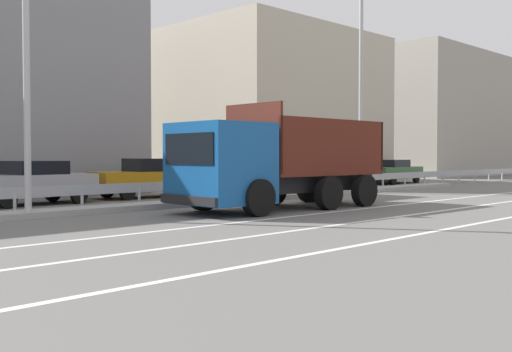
{
  "coord_description": "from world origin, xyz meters",
  "views": [
    {
      "loc": [
        -14.56,
        -13.99,
        1.69
      ],
      "look_at": [
        -0.22,
        0.23,
        0.99
      ],
      "focal_mm": 42.0,
      "sensor_mm": 36.0,
      "label": 1
    }
  ],
  "objects_px": {
    "street_lamp_1": "(29,23)",
    "parked_car_3": "(32,182)",
    "median_road_sign": "(302,166)",
    "dump_truck": "(259,168)",
    "parked_car_4": "(150,178)",
    "parked_car_5": "(249,175)",
    "parked_car_7": "(392,171)",
    "parked_car_6": "(318,173)",
    "street_lamp_2": "(363,75)"
  },
  "relations": [
    {
      "from": "parked_car_3",
      "to": "parked_car_5",
      "type": "bearing_deg",
      "value": -96.17
    },
    {
      "from": "dump_truck",
      "to": "median_road_sign",
      "type": "relative_size",
      "value": 3.26
    },
    {
      "from": "street_lamp_2",
      "to": "parked_car_6",
      "type": "relative_size",
      "value": 2.16
    },
    {
      "from": "dump_truck",
      "to": "parked_car_6",
      "type": "height_order",
      "value": "dump_truck"
    },
    {
      "from": "parked_car_5",
      "to": "dump_truck",
      "type": "bearing_deg",
      "value": 135.03
    },
    {
      "from": "median_road_sign",
      "to": "parked_car_4",
      "type": "height_order",
      "value": "median_road_sign"
    },
    {
      "from": "dump_truck",
      "to": "parked_car_4",
      "type": "height_order",
      "value": "dump_truck"
    },
    {
      "from": "dump_truck",
      "to": "parked_car_5",
      "type": "xyz_separation_m",
      "value": [
        6.32,
        6.85,
        -0.53
      ]
    },
    {
      "from": "dump_truck",
      "to": "parked_car_3",
      "type": "xyz_separation_m",
      "value": [
        -3.86,
        7.1,
        -0.54
      ]
    },
    {
      "from": "street_lamp_1",
      "to": "dump_truck",
      "type": "bearing_deg",
      "value": -24.48
    },
    {
      "from": "street_lamp_2",
      "to": "parked_car_4",
      "type": "relative_size",
      "value": 2.0
    },
    {
      "from": "street_lamp_1",
      "to": "parked_car_6",
      "type": "relative_size",
      "value": 2.1
    },
    {
      "from": "street_lamp_2",
      "to": "median_road_sign",
      "type": "bearing_deg",
      "value": 174.93
    },
    {
      "from": "dump_truck",
      "to": "parked_car_4",
      "type": "bearing_deg",
      "value": -6.88
    },
    {
      "from": "dump_truck",
      "to": "parked_car_5",
      "type": "relative_size",
      "value": 1.67
    },
    {
      "from": "street_lamp_1",
      "to": "parked_car_5",
      "type": "distance_m",
      "value": 13.65
    },
    {
      "from": "street_lamp_1",
      "to": "street_lamp_2",
      "type": "xyz_separation_m",
      "value": [
        15.29,
        0.01,
        0.11
      ]
    },
    {
      "from": "median_road_sign",
      "to": "parked_car_6",
      "type": "xyz_separation_m",
      "value": [
        5.94,
        3.97,
        -0.47
      ]
    },
    {
      "from": "street_lamp_2",
      "to": "parked_car_3",
      "type": "relative_size",
      "value": 2.21
    },
    {
      "from": "street_lamp_1",
      "to": "parked_car_4",
      "type": "distance_m",
      "value": 9.44
    },
    {
      "from": "street_lamp_1",
      "to": "parked_car_3",
      "type": "relative_size",
      "value": 2.15
    },
    {
      "from": "parked_car_4",
      "to": "parked_car_7",
      "type": "bearing_deg",
      "value": -86.74
    },
    {
      "from": "median_road_sign",
      "to": "parked_car_3",
      "type": "relative_size",
      "value": 0.54
    },
    {
      "from": "street_lamp_2",
      "to": "dump_truck",
      "type": "bearing_deg",
      "value": -163.88
    },
    {
      "from": "parked_car_6",
      "to": "parked_car_3",
      "type": "bearing_deg",
      "value": -88.81
    },
    {
      "from": "median_road_sign",
      "to": "street_lamp_2",
      "type": "distance_m",
      "value": 5.53
    },
    {
      "from": "median_road_sign",
      "to": "street_lamp_2",
      "type": "bearing_deg",
      "value": -5.07
    },
    {
      "from": "dump_truck",
      "to": "parked_car_4",
      "type": "relative_size",
      "value": 1.6
    },
    {
      "from": "parked_car_3",
      "to": "parked_car_4",
      "type": "xyz_separation_m",
      "value": [
        4.96,
        0.13,
        0.02
      ]
    },
    {
      "from": "parked_car_6",
      "to": "street_lamp_1",
      "type": "bearing_deg",
      "value": -74.59
    },
    {
      "from": "street_lamp_1",
      "to": "median_road_sign",
      "type": "bearing_deg",
      "value": 1.71
    },
    {
      "from": "parked_car_5",
      "to": "parked_car_6",
      "type": "relative_size",
      "value": 1.03
    },
    {
      "from": "parked_car_5",
      "to": "parked_car_7",
      "type": "height_order",
      "value": "parked_car_5"
    },
    {
      "from": "street_lamp_2",
      "to": "parked_car_3",
      "type": "xyz_separation_m",
      "value": [
        -13.22,
        4.4,
        -4.51
      ]
    },
    {
      "from": "dump_truck",
      "to": "median_road_sign",
      "type": "height_order",
      "value": "dump_truck"
    },
    {
      "from": "dump_truck",
      "to": "parked_car_6",
      "type": "relative_size",
      "value": 1.73
    },
    {
      "from": "parked_car_7",
      "to": "parked_car_5",
      "type": "bearing_deg",
      "value": -95.16
    },
    {
      "from": "median_road_sign",
      "to": "street_lamp_1",
      "type": "xyz_separation_m",
      "value": [
        -11.51,
        -0.34,
        3.91
      ]
    },
    {
      "from": "median_road_sign",
      "to": "street_lamp_1",
      "type": "relative_size",
      "value": 0.25
    },
    {
      "from": "parked_car_5",
      "to": "parked_car_6",
      "type": "bearing_deg",
      "value": -90.41
    },
    {
      "from": "street_lamp_2",
      "to": "parked_car_4",
      "type": "distance_m",
      "value": 10.44
    },
    {
      "from": "parked_car_6",
      "to": "median_road_sign",
      "type": "bearing_deg",
      "value": -54.69
    },
    {
      "from": "parked_car_7",
      "to": "street_lamp_1",
      "type": "bearing_deg",
      "value": -85.16
    },
    {
      "from": "median_road_sign",
      "to": "parked_car_7",
      "type": "relative_size",
      "value": 0.47
    },
    {
      "from": "street_lamp_2",
      "to": "parked_car_5",
      "type": "relative_size",
      "value": 2.09
    },
    {
      "from": "dump_truck",
      "to": "street_lamp_1",
      "type": "distance_m",
      "value": 7.57
    },
    {
      "from": "dump_truck",
      "to": "parked_car_7",
      "type": "relative_size",
      "value": 1.53
    },
    {
      "from": "parked_car_4",
      "to": "parked_car_3",
      "type": "bearing_deg",
      "value": 96.46
    },
    {
      "from": "parked_car_7",
      "to": "parked_car_3",
      "type": "bearing_deg",
      "value": -95.58
    },
    {
      "from": "parked_car_6",
      "to": "parked_car_7",
      "type": "xyz_separation_m",
      "value": [
        6.74,
        -0.28,
        -0.04
      ]
    }
  ]
}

